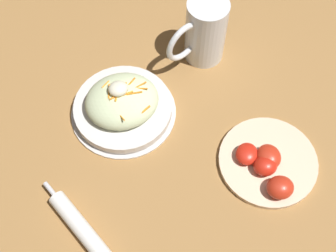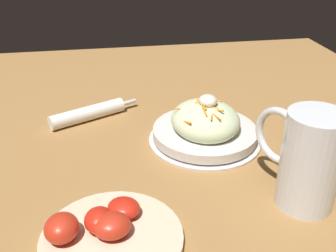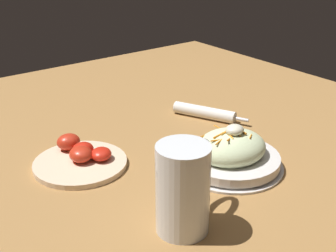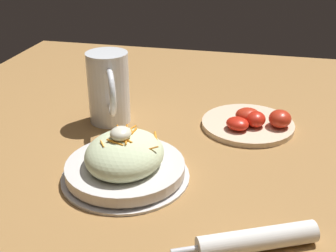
{
  "view_description": "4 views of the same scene",
  "coord_description": "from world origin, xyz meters",
  "px_view_note": "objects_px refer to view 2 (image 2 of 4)",
  "views": [
    {
      "loc": [
        -0.11,
        -0.33,
        0.8
      ],
      "look_at": [
        0.0,
        0.06,
        0.09
      ],
      "focal_mm": 47.84,
      "sensor_mm": 36.0,
      "label": 1
    },
    {
      "loc": [
        0.58,
        -0.02,
        0.39
      ],
      "look_at": [
        -0.01,
        0.08,
        0.07
      ],
      "focal_mm": 42.02,
      "sensor_mm": 36.0,
      "label": 2
    },
    {
      "loc": [
        0.54,
        0.74,
        0.46
      ],
      "look_at": [
        0.02,
        0.06,
        0.08
      ],
      "focal_mm": 48.69,
      "sensor_mm": 36.0,
      "label": 3
    },
    {
      "loc": [
        -0.66,
        -0.05,
        0.41
      ],
      "look_at": [
        0.01,
        0.1,
        0.07
      ],
      "focal_mm": 46.51,
      "sensor_mm": 36.0,
      "label": 4
    }
  ],
  "objects_px": {
    "salad_plate": "(205,127)",
    "napkin_roll": "(88,113)",
    "tomato_plate": "(107,231)",
    "beer_mug": "(308,163)"
  },
  "relations": [
    {
      "from": "salad_plate",
      "to": "tomato_plate",
      "type": "bearing_deg",
      "value": -39.72
    },
    {
      "from": "salad_plate",
      "to": "napkin_roll",
      "type": "bearing_deg",
      "value": -120.04
    },
    {
      "from": "beer_mug",
      "to": "tomato_plate",
      "type": "height_order",
      "value": "beer_mug"
    },
    {
      "from": "salad_plate",
      "to": "napkin_roll",
      "type": "distance_m",
      "value": 0.26
    },
    {
      "from": "salad_plate",
      "to": "napkin_roll",
      "type": "height_order",
      "value": "salad_plate"
    },
    {
      "from": "beer_mug",
      "to": "tomato_plate",
      "type": "bearing_deg",
      "value": -84.03
    },
    {
      "from": "beer_mug",
      "to": "napkin_roll",
      "type": "height_order",
      "value": "beer_mug"
    },
    {
      "from": "napkin_roll",
      "to": "tomato_plate",
      "type": "height_order",
      "value": "tomato_plate"
    },
    {
      "from": "beer_mug",
      "to": "tomato_plate",
      "type": "xyz_separation_m",
      "value": [
        0.03,
        -0.3,
        -0.06
      ]
    },
    {
      "from": "salad_plate",
      "to": "beer_mug",
      "type": "distance_m",
      "value": 0.23
    }
  ]
}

